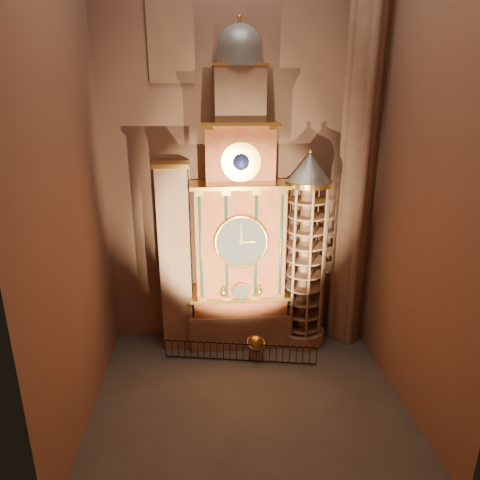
{
  "coord_description": "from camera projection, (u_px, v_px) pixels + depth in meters",
  "views": [
    {
      "loc": [
        -1.66,
        -16.43,
        13.18
      ],
      "look_at": [
        -0.14,
        3.0,
        6.73
      ],
      "focal_mm": 32.0,
      "sensor_mm": 36.0,
      "label": 1
    }
  ],
  "objects": [
    {
      "name": "iron_railing",
      "position": [
        240.0,
        352.0,
        22.37
      ],
      "size": [
        7.83,
        1.4,
        1.03
      ],
      "color": "black",
      "rests_on": "floor"
    },
    {
      "name": "floor",
      "position": [
        248.0,
        398.0,
        19.82
      ],
      "size": [
        14.0,
        14.0,
        0.0
      ],
      "primitive_type": "plane",
      "color": "#383330",
      "rests_on": "ground"
    },
    {
      "name": "wall_left",
      "position": [
        62.0,
        161.0,
        15.84
      ],
      "size": [
        0.0,
        22.0,
        22.0
      ],
      "primitive_type": "plane",
      "rotation": [
        1.57,
        0.0,
        1.57
      ],
      "color": "brown",
      "rests_on": "floor"
    },
    {
      "name": "portrait_tower",
      "position": [
        176.0,
        258.0,
        22.66
      ],
      "size": [
        1.8,
        1.6,
        10.2
      ],
      "color": "#8C634C",
      "rests_on": "floor"
    },
    {
      "name": "gothic_pier",
      "position": [
        360.0,
        144.0,
        21.54
      ],
      "size": [
        2.04,
        2.04,
        22.0
      ],
      "color": "#8C634C",
      "rests_on": "floor"
    },
    {
      "name": "wall_back",
      "position": [
        238.0,
        143.0,
        22.04
      ],
      "size": [
        22.0,
        0.0,
        22.0
      ],
      "primitive_type": "plane",
      "rotation": [
        1.57,
        0.0,
        0.0
      ],
      "color": "brown",
      "rests_on": "floor"
    },
    {
      "name": "astronomical_clock",
      "position": [
        240.0,
        229.0,
        22.42
      ],
      "size": [
        5.6,
        2.41,
        16.7
      ],
      "color": "#8C634C",
      "rests_on": "floor"
    },
    {
      "name": "wall_right",
      "position": [
        426.0,
        157.0,
        16.88
      ],
      "size": [
        0.0,
        22.0,
        22.0
      ],
      "primitive_type": "plane",
      "rotation": [
        1.57,
        0.0,
        -1.57
      ],
      "color": "brown",
      "rests_on": "floor"
    },
    {
      "name": "celestial_globe",
      "position": [
        256.0,
        345.0,
        22.47
      ],
      "size": [
        1.23,
        1.19,
        1.42
      ],
      "color": "#8C634C",
      "rests_on": "floor"
    },
    {
      "name": "stair_turret",
      "position": [
        305.0,
        254.0,
        22.87
      ],
      "size": [
        2.5,
        2.5,
        10.8
      ],
      "color": "#8C634C",
      "rests_on": "floor"
    },
    {
      "name": "stained_glass_window",
      "position": [
        170.0,
        24.0,
        19.99
      ],
      "size": [
        2.2,
        0.14,
        5.2
      ],
      "color": "navy",
      "rests_on": "wall_back"
    }
  ]
}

